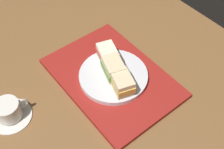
% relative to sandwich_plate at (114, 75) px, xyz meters
% --- Properties ---
extents(ground_plane, '(1.40, 1.00, 0.03)m').
position_rel_sandwich_plate_xyz_m(ground_plane, '(0.06, 0.00, -0.04)').
color(ground_plane, brown).
extents(serving_tray, '(0.43, 0.30, 0.02)m').
position_rel_sandwich_plate_xyz_m(serving_tray, '(0.01, 0.01, -0.02)').
color(serving_tray, maroon).
rests_on(serving_tray, ground_plane).
extents(sandwich_plate, '(0.22, 0.22, 0.02)m').
position_rel_sandwich_plate_xyz_m(sandwich_plate, '(0.00, 0.00, 0.00)').
color(sandwich_plate, silver).
rests_on(sandwich_plate, serving_tray).
extents(sandwich_near, '(0.10, 0.08, 0.06)m').
position_rel_sandwich_plate_xyz_m(sandwich_near, '(-0.06, 0.02, 0.04)').
color(sandwich_near, beige).
rests_on(sandwich_near, sandwich_plate).
extents(sandwich_middle, '(0.10, 0.08, 0.06)m').
position_rel_sandwich_plate_xyz_m(sandwich_middle, '(0.00, -0.00, 0.04)').
color(sandwich_middle, beige).
rests_on(sandwich_middle, sandwich_plate).
extents(sandwich_far, '(0.10, 0.08, 0.05)m').
position_rel_sandwich_plate_xyz_m(sandwich_far, '(0.06, -0.02, 0.03)').
color(sandwich_far, '#EFE5C1').
rests_on(sandwich_far, sandwich_plate).
extents(coffee_cup, '(0.13, 0.13, 0.06)m').
position_rel_sandwich_plate_xyz_m(coffee_cup, '(0.08, 0.33, 0.00)').
color(coffee_cup, silver).
rests_on(coffee_cup, ground_plane).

